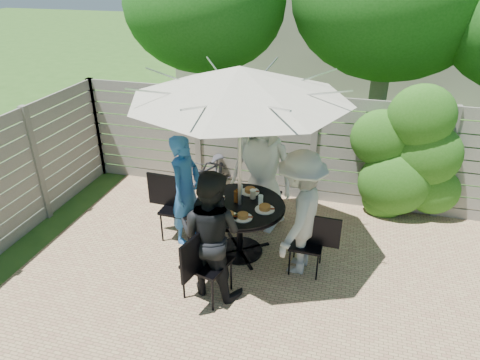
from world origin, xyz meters
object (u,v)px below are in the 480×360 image
(person_front, at_px, (211,234))
(plate_front, at_px, (228,216))
(chair_right, at_px, (307,254))
(glass_back, at_px, (240,190))
(person_right, at_px, (300,214))
(syrup_jug, at_px, (237,196))
(glass_left, at_px, (219,199))
(plate_back, at_px, (250,191))
(chair_back, at_px, (265,204))
(plate_extra, at_px, (243,216))
(bicycle, at_px, (213,174))
(person_back, at_px, (263,168))
(plate_right, at_px, (265,208))
(chair_front, at_px, (207,276))
(chair_left, at_px, (180,219))
(patio_table, at_px, (240,219))
(umbrella, at_px, (240,82))
(coffee_cup, at_px, (253,194))
(plate_left, at_px, (216,197))
(glass_right, at_px, (261,200))
(person_left, at_px, (186,190))

(person_front, relative_size, plate_front, 6.33)
(chair_right, bearing_deg, glass_back, -20.46)
(person_right, distance_m, syrup_jug, 0.89)
(chair_right, bearing_deg, glass_left, -1.93)
(plate_back, bearing_deg, chair_back, 81.20)
(plate_extra, height_order, bicycle, bicycle)
(plate_front, relative_size, glass_left, 1.86)
(person_back, xyz_separation_m, plate_right, (0.23, -0.88, -0.16))
(chair_front, distance_m, bicycle, 2.43)
(glass_left, bearing_deg, chair_left, 162.94)
(person_front, xyz_separation_m, plate_extra, (0.26, 0.50, -0.01))
(person_back, relative_size, plate_front, 7.47)
(patio_table, distance_m, chair_back, 1.01)
(plate_back, distance_m, glass_back, 0.15)
(umbrella, height_order, person_back, umbrella)
(chair_front, relative_size, chair_right, 1.17)
(plate_extra, bearing_deg, plate_front, -170.34)
(plate_extra, bearing_deg, glass_left, 147.30)
(person_right, xyz_separation_m, plate_extra, (-0.69, -0.20, -0.03))
(plate_extra, bearing_deg, coffee_cup, 89.97)
(plate_left, xyz_separation_m, glass_right, (0.63, 0.01, 0.05))
(chair_front, relative_size, bicycle, 0.56)
(person_left, relative_size, person_right, 0.96)
(patio_table, xyz_separation_m, chair_front, (-0.15, -0.96, -0.25))
(umbrella, xyz_separation_m, chair_back, (0.15, 0.95, -2.16))
(person_right, distance_m, plate_right, 0.47)
(person_left, distance_m, plate_back, 0.90)
(chair_back, height_order, chair_front, chair_front)
(plate_front, relative_size, glass_back, 1.86)
(glass_left, height_order, bicycle, bicycle)
(plate_front, xyz_separation_m, plate_right, (0.41, 0.30, 0.00))
(patio_table, relative_size, person_left, 0.84)
(umbrella, height_order, chair_right, umbrella)
(patio_table, xyz_separation_m, chair_left, (-0.96, 0.15, -0.25))
(person_back, height_order, plate_left, person_back)
(coffee_cup, bearing_deg, person_back, 90.54)
(plate_front, relative_size, plate_right, 1.00)
(umbrella, relative_size, plate_front, 11.84)
(chair_front, xyz_separation_m, plate_right, (0.50, 0.90, 0.51))
(plate_extra, bearing_deg, plate_back, 96.48)
(umbrella, relative_size, glass_left, 22.00)
(syrup_jug, bearing_deg, bicycle, 121.46)
(umbrella, height_order, chair_left, umbrella)
(chair_left, distance_m, plate_right, 1.42)
(plate_extra, height_order, glass_left, glass_left)
(chair_left, distance_m, plate_back, 1.15)
(chair_left, height_order, person_front, person_front)
(glass_back, bearing_deg, person_right, -24.29)
(plate_right, distance_m, glass_back, 0.53)
(glass_left, bearing_deg, syrup_jug, 29.04)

